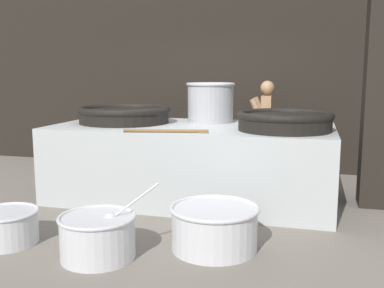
{
  "coord_description": "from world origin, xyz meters",
  "views": [
    {
      "loc": [
        1.55,
        -5.8,
        1.72
      ],
      "look_at": [
        0.0,
        0.0,
        0.76
      ],
      "focal_mm": 42.0,
      "sensor_mm": 36.0,
      "label": 1
    }
  ],
  "objects_px": {
    "stock_pot": "(210,102)",
    "prep_bowl_extra": "(6,225)",
    "giant_wok_far": "(285,120)",
    "prep_bowl_vegetables": "(98,234)",
    "cook": "(266,127)",
    "prep_bowl_meat": "(214,225)",
    "giant_wok_near": "(124,114)"
  },
  "relations": [
    {
      "from": "stock_pot",
      "to": "prep_bowl_meat",
      "type": "height_order",
      "value": "stock_pot"
    },
    {
      "from": "prep_bowl_vegetables",
      "to": "prep_bowl_extra",
      "type": "height_order",
      "value": "prep_bowl_vegetables"
    },
    {
      "from": "stock_pot",
      "to": "prep_bowl_meat",
      "type": "xyz_separation_m",
      "value": [
        0.53,
        -2.16,
        -1.07
      ]
    },
    {
      "from": "giant_wok_far",
      "to": "cook",
      "type": "bearing_deg",
      "value": 103.56
    },
    {
      "from": "giant_wok_near",
      "to": "prep_bowl_extra",
      "type": "relative_size",
      "value": 2.0
    },
    {
      "from": "prep_bowl_vegetables",
      "to": "giant_wok_near",
      "type": "bearing_deg",
      "value": 106.96
    },
    {
      "from": "giant_wok_near",
      "to": "stock_pot",
      "type": "relative_size",
      "value": 1.87
    },
    {
      "from": "stock_pot",
      "to": "giant_wok_far",
      "type": "bearing_deg",
      "value": -32.38
    },
    {
      "from": "giant_wok_far",
      "to": "stock_pot",
      "type": "relative_size",
      "value": 1.69
    },
    {
      "from": "stock_pot",
      "to": "prep_bowl_vegetables",
      "type": "height_order",
      "value": "stock_pot"
    },
    {
      "from": "giant_wok_near",
      "to": "stock_pot",
      "type": "height_order",
      "value": "stock_pot"
    },
    {
      "from": "giant_wok_near",
      "to": "prep_bowl_extra",
      "type": "height_order",
      "value": "giant_wok_near"
    },
    {
      "from": "stock_pot",
      "to": "prep_bowl_extra",
      "type": "relative_size",
      "value": 1.06
    },
    {
      "from": "prep_bowl_vegetables",
      "to": "prep_bowl_meat",
      "type": "distance_m",
      "value": 1.12
    },
    {
      "from": "giant_wok_near",
      "to": "giant_wok_far",
      "type": "distance_m",
      "value": 2.27
    },
    {
      "from": "prep_bowl_vegetables",
      "to": "cook",
      "type": "bearing_deg",
      "value": 71.51
    },
    {
      "from": "cook",
      "to": "prep_bowl_meat",
      "type": "distance_m",
      "value": 3.12
    },
    {
      "from": "giant_wok_far",
      "to": "prep_bowl_vegetables",
      "type": "distance_m",
      "value": 2.67
    },
    {
      "from": "giant_wok_far",
      "to": "cook",
      "type": "xyz_separation_m",
      "value": [
        -0.38,
        1.58,
        -0.28
      ]
    },
    {
      "from": "prep_bowl_extra",
      "to": "prep_bowl_meat",
      "type": "bearing_deg",
      "value": 10.86
    },
    {
      "from": "cook",
      "to": "prep_bowl_meat",
      "type": "bearing_deg",
      "value": 85.02
    },
    {
      "from": "cook",
      "to": "prep_bowl_meat",
      "type": "height_order",
      "value": "cook"
    },
    {
      "from": "giant_wok_far",
      "to": "stock_pot",
      "type": "height_order",
      "value": "stock_pot"
    },
    {
      "from": "prep_bowl_extra",
      "to": "cook",
      "type": "bearing_deg",
      "value": 56.84
    },
    {
      "from": "giant_wok_far",
      "to": "stock_pot",
      "type": "distance_m",
      "value": 1.3
    },
    {
      "from": "giant_wok_near",
      "to": "giant_wok_far",
      "type": "bearing_deg",
      "value": -7.33
    },
    {
      "from": "giant_wok_far",
      "to": "stock_pot",
      "type": "bearing_deg",
      "value": 147.62
    },
    {
      "from": "prep_bowl_extra",
      "to": "stock_pot",
      "type": "bearing_deg",
      "value": 58.88
    },
    {
      "from": "giant_wok_near",
      "to": "prep_bowl_vegetables",
      "type": "distance_m",
      "value": 2.52
    },
    {
      "from": "giant_wok_near",
      "to": "prep_bowl_meat",
      "type": "xyz_separation_m",
      "value": [
        1.69,
        -1.76,
        -0.9
      ]
    },
    {
      "from": "giant_wok_near",
      "to": "giant_wok_far",
      "type": "height_order",
      "value": "same"
    },
    {
      "from": "stock_pot",
      "to": "prep_bowl_vegetables",
      "type": "bearing_deg",
      "value": -100.17
    }
  ]
}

